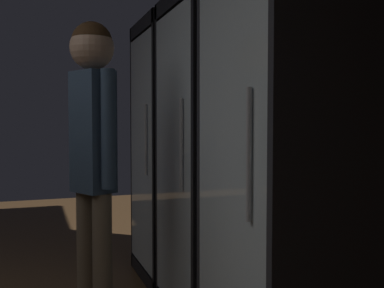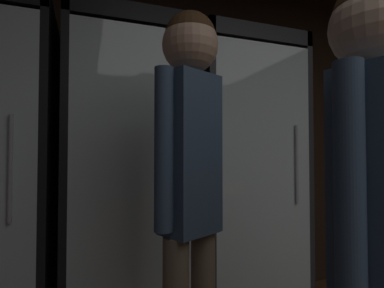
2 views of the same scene
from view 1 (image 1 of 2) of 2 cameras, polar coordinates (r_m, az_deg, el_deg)
name	(u,v)px [view 1 (image 1 of 2)]	position (r m, az deg, el deg)	size (l,w,h in m)	color
cooler_far_left	(182,154)	(3.52, -1.26, -1.21)	(0.75, 0.59, 1.97)	black
cooler_left	(223,162)	(2.77, 3.97, -2.23)	(0.75, 0.59, 1.97)	black
cooler_center	(295,175)	(2.06, 12.91, -3.87)	(0.75, 0.59, 1.97)	#2B2B30
shopper_near	(93,141)	(2.41, -12.38, 0.35)	(0.32, 0.23, 1.72)	#72604C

